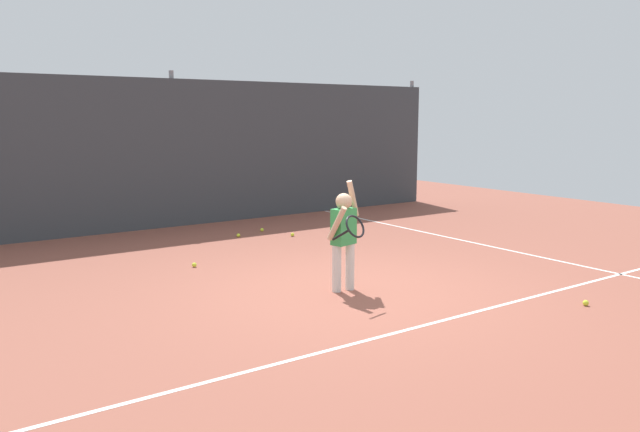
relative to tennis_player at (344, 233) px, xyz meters
The scene contains 12 objects.
ground_plane 0.73m from the tennis_player, 31.82° to the right, with size 20.00×20.00×0.00m, color brown.
court_line_baseline 1.66m from the tennis_player, 86.52° to the right, with size 9.00×0.05×0.00m, color white.
court_line_sideline 3.77m from the tennis_player, 14.79° to the left, with size 0.05×9.00×0.00m, color white.
back_fence_windscreen 5.55m from the tennis_player, 89.06° to the left, with size 12.63×0.08×2.82m, color #383D42.
fence_post_1 5.62m from the tennis_player, 89.07° to the left, with size 0.09×0.09×2.97m, color slate.
fence_post_2 8.41m from the tennis_player, 41.68° to the left, with size 0.09×0.09×2.97m, color slate.
tennis_player is the anchor object (origin of this frame).
tennis_ball_0 2.87m from the tennis_player, 47.42° to the right, with size 0.07×0.07×0.07m, color #CCE033.
tennis_ball_1 2.51m from the tennis_player, 114.89° to the left, with size 0.07×0.07×0.07m, color #CCE033.
tennis_ball_2 3.92m from the tennis_player, 82.03° to the left, with size 0.07×0.07×0.07m, color #CCE033.
tennis_ball_3 4.27m from the tennis_player, 74.21° to the left, with size 0.07×0.07×0.07m, color #CCE033.
tennis_ball_5 3.66m from the tennis_player, 67.81° to the left, with size 0.07×0.07×0.07m, color #CCE033.
Camera 1 is at (-4.55, -5.84, 2.12)m, focal length 34.94 mm.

